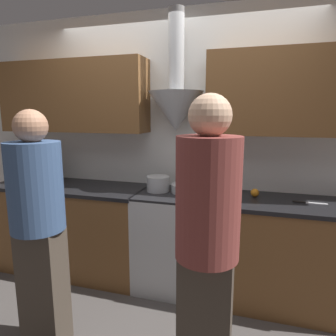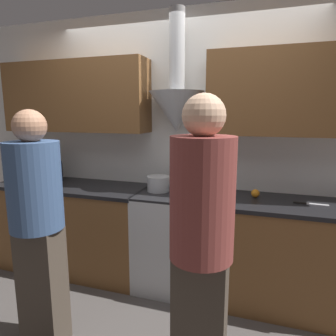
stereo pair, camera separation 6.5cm
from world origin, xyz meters
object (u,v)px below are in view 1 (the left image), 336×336
wine_bottle_1 (25,167)px  wine_bottle_3 (38,168)px  person_foreground_right (207,248)px  wine_bottle_4 (47,168)px  wine_bottle_5 (56,169)px  wine_bottle_2 (31,169)px  stock_pot (158,184)px  mixing_bowl (187,188)px  wine_bottle_0 (18,168)px  orange_fruit (255,193)px  stove_range (171,239)px  person_foreground_left (38,222)px

wine_bottle_1 → wine_bottle_3: bearing=-2.6°
wine_bottle_1 → person_foreground_right: 2.54m
wine_bottle_3 → wine_bottle_4: wine_bottle_3 is taller
wine_bottle_4 → person_foreground_right: person_foreground_right is taller
wine_bottle_5 → wine_bottle_2: bearing=-176.8°
wine_bottle_2 → stock_pot: wine_bottle_2 is taller
wine_bottle_4 → mixing_bowl: (1.54, -0.02, -0.10)m
wine_bottle_2 → mixing_bowl: size_ratio=1.13×
wine_bottle_3 → wine_bottle_5: bearing=3.5°
wine_bottle_0 → wine_bottle_1: 0.09m
wine_bottle_3 → orange_fruit: size_ratio=4.91×
stove_range → orange_fruit: (0.74, 0.08, 0.49)m
wine_bottle_0 → orange_fruit: size_ratio=4.31×
wine_bottle_2 → person_foreground_right: (2.12, -1.22, -0.08)m
wine_bottle_2 → stock_pot: bearing=-1.7°
wine_bottle_5 → orange_fruit: (2.03, -0.01, -0.10)m
wine_bottle_3 → wine_bottle_5: size_ratio=1.10×
wine_bottle_0 → wine_bottle_1: (0.08, 0.01, 0.02)m
wine_bottle_0 → wine_bottle_2: size_ratio=0.96×
orange_fruit → person_foreground_left: (-1.39, -1.06, -0.03)m
wine_bottle_2 → wine_bottle_5: (0.31, 0.02, 0.01)m
wine_bottle_4 → stove_range: bearing=-2.9°
wine_bottle_4 → person_foreground_left: size_ratio=0.21×
wine_bottle_3 → stock_pot: bearing=-2.0°
stove_range → wine_bottle_3: size_ratio=2.60×
wine_bottle_2 → person_foreground_right: person_foreground_right is taller
person_foreground_right → wine_bottle_5: bearing=145.5°
orange_fruit → wine_bottle_0: bearing=-179.8°
orange_fruit → person_foreground_left: 1.75m
stove_range → wine_bottle_3: bearing=177.2°
orange_fruit → person_foreground_left: bearing=-142.6°
mixing_bowl → wine_bottle_4: bearing=179.4°
mixing_bowl → person_foreground_left: person_foreground_left is taller
wine_bottle_2 → person_foreground_left: size_ratio=0.19×
wine_bottle_0 → wine_bottle_5: (0.49, 0.02, 0.01)m
wine_bottle_2 → wine_bottle_5: 0.31m
stock_pot → mixing_bowl: size_ratio=0.74×
wine_bottle_4 → orange_fruit: wine_bottle_4 is taller
wine_bottle_5 → person_foreground_right: bearing=-34.5°
wine_bottle_5 → mixing_bowl: size_ratio=1.12×
wine_bottle_3 → wine_bottle_0: bearing=-179.2°
wine_bottle_0 → orange_fruit: 2.52m
wine_bottle_4 → mixing_bowl: bearing=-0.6°
person_foreground_left → wine_bottle_0: bearing=137.0°
wine_bottle_2 → wine_bottle_4: 0.20m
wine_bottle_2 → person_foreground_right: 2.45m
stove_range → wine_bottle_5: bearing=176.1°
person_foreground_left → stove_range: bearing=56.6°
stove_range → person_foreground_right: person_foreground_right is taller
wine_bottle_1 → wine_bottle_5: size_ratio=1.13×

